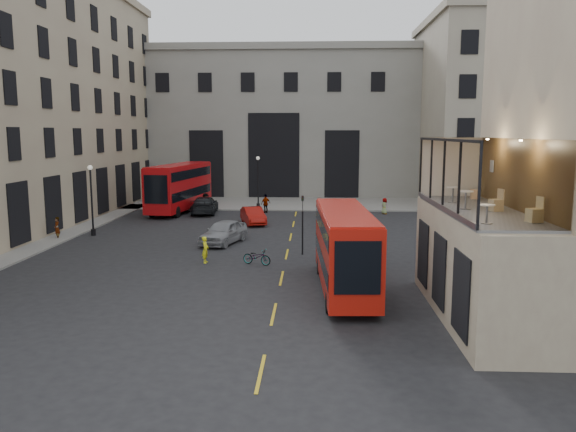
{
  "coord_description": "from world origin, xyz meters",
  "views": [
    {
      "loc": [
        -0.33,
        -23.19,
        7.74
      ],
      "look_at": [
        -1.77,
        8.58,
        3.0
      ],
      "focal_mm": 35.0,
      "sensor_mm": 36.0,
      "label": 1
    }
  ],
  "objects_px": {
    "bicycle": "(257,257)",
    "cafe_table_mid": "(466,197)",
    "cafe_table_far": "(453,192)",
    "cafe_chair_b": "(496,204)",
    "bus_far": "(180,185)",
    "pedestrian_b": "(206,203)",
    "car_b": "(253,216)",
    "pedestrian_d": "(384,206)",
    "traffic_light_far": "(155,190)",
    "pedestrian_e": "(57,228)",
    "street_lamp_a": "(92,204)",
    "pedestrian_c": "(266,204)",
    "pedestrian_a": "(170,203)",
    "traffic_light_near": "(303,217)",
    "cyclist": "(205,250)",
    "street_lamp_b": "(258,185)",
    "car_a": "(224,232)",
    "car_c": "(205,205)",
    "cafe_chair_c": "(496,204)",
    "cafe_chair_d": "(475,194)",
    "bus_near": "(345,246)",
    "cafe_chair_a": "(535,214)",
    "cafe_table_near": "(487,211)"
  },
  "relations": [
    {
      "from": "pedestrian_a",
      "to": "pedestrian_b",
      "type": "relative_size",
      "value": 0.84
    },
    {
      "from": "cyclist",
      "to": "cafe_chair_d",
      "type": "relative_size",
      "value": 1.91
    },
    {
      "from": "traffic_light_far",
      "to": "cafe_table_far",
      "type": "distance_m",
      "value": 33.24
    },
    {
      "from": "cyclist",
      "to": "cafe_table_mid",
      "type": "relative_size",
      "value": 2.09
    },
    {
      "from": "cyclist",
      "to": "pedestrian_d",
      "type": "height_order",
      "value": "cyclist"
    },
    {
      "from": "traffic_light_near",
      "to": "car_c",
      "type": "height_order",
      "value": "traffic_light_near"
    },
    {
      "from": "traffic_light_near",
      "to": "cafe_table_near",
      "type": "height_order",
      "value": "cafe_table_near"
    },
    {
      "from": "cafe_chair_d",
      "to": "cafe_chair_c",
      "type": "bearing_deg",
      "value": -95.01
    },
    {
      "from": "car_b",
      "to": "pedestrian_d",
      "type": "distance_m",
      "value": 13.56
    },
    {
      "from": "cafe_table_far",
      "to": "cafe_chair_b",
      "type": "distance_m",
      "value": 2.53
    },
    {
      "from": "pedestrian_c",
      "to": "cafe_table_mid",
      "type": "relative_size",
      "value": 2.39
    },
    {
      "from": "traffic_light_far",
      "to": "car_b",
      "type": "bearing_deg",
      "value": -23.06
    },
    {
      "from": "pedestrian_e",
      "to": "cafe_chair_a",
      "type": "xyz_separation_m",
      "value": [
        26.5,
        -19.51,
        4.05
      ]
    },
    {
      "from": "car_c",
      "to": "cyclist",
      "type": "relative_size",
      "value": 3.56
    },
    {
      "from": "cyclist",
      "to": "pedestrian_b",
      "type": "relative_size",
      "value": 0.85
    },
    {
      "from": "bicycle",
      "to": "cafe_table_mid",
      "type": "xyz_separation_m",
      "value": [
        9.6,
        -9.01,
        4.64
      ]
    },
    {
      "from": "bicycle",
      "to": "cyclist",
      "type": "height_order",
      "value": "cyclist"
    },
    {
      "from": "traffic_light_far",
      "to": "cafe_chair_c",
      "type": "relative_size",
      "value": 4.24
    },
    {
      "from": "bus_far",
      "to": "pedestrian_b",
      "type": "bearing_deg",
      "value": -15.24
    },
    {
      "from": "cafe_table_far",
      "to": "traffic_light_far",
      "type": "bearing_deg",
      "value": 129.32
    },
    {
      "from": "traffic_light_far",
      "to": "street_lamp_a",
      "type": "distance_m",
      "value": 10.2
    },
    {
      "from": "traffic_light_near",
      "to": "cyclist",
      "type": "relative_size",
      "value": 2.38
    },
    {
      "from": "bus_near",
      "to": "pedestrian_d",
      "type": "distance_m",
      "value": 27.08
    },
    {
      "from": "cafe_table_near",
      "to": "pedestrian_b",
      "type": "bearing_deg",
      "value": 115.78
    },
    {
      "from": "pedestrian_c",
      "to": "traffic_light_far",
      "type": "bearing_deg",
      "value": -26.31
    },
    {
      "from": "pedestrian_b",
      "to": "pedestrian_e",
      "type": "xyz_separation_m",
      "value": [
        -8.2,
        -14.27,
        -0.12
      ]
    },
    {
      "from": "car_a",
      "to": "car_c",
      "type": "height_order",
      "value": "car_a"
    },
    {
      "from": "cafe_chair_b",
      "to": "cafe_chair_c",
      "type": "bearing_deg",
      "value": -105.71
    },
    {
      "from": "pedestrian_a",
      "to": "cafe_chair_c",
      "type": "height_order",
      "value": "cafe_chair_c"
    },
    {
      "from": "car_b",
      "to": "cafe_chair_b",
      "type": "relative_size",
      "value": 5.57
    },
    {
      "from": "traffic_light_near",
      "to": "bus_far",
      "type": "distance_m",
      "value": 22.98
    },
    {
      "from": "bus_far",
      "to": "car_b",
      "type": "height_order",
      "value": "bus_far"
    },
    {
      "from": "pedestrian_e",
      "to": "pedestrian_a",
      "type": "bearing_deg",
      "value": 142.14
    },
    {
      "from": "traffic_light_near",
      "to": "pedestrian_e",
      "type": "bearing_deg",
      "value": 166.57
    },
    {
      "from": "cafe_table_near",
      "to": "pedestrian_a",
      "type": "bearing_deg",
      "value": 119.95
    },
    {
      "from": "traffic_light_far",
      "to": "pedestrian_e",
      "type": "relative_size",
      "value": 2.3
    },
    {
      "from": "street_lamp_b",
      "to": "bus_far",
      "type": "relative_size",
      "value": 0.45
    },
    {
      "from": "car_a",
      "to": "pedestrian_d",
      "type": "bearing_deg",
      "value": 65.45
    },
    {
      "from": "street_lamp_a",
      "to": "bus_far",
      "type": "relative_size",
      "value": 0.45
    },
    {
      "from": "pedestrian_d",
      "to": "cafe_table_far",
      "type": "xyz_separation_m",
      "value": [
        -0.5,
        -28.0,
        4.29
      ]
    },
    {
      "from": "pedestrian_d",
      "to": "pedestrian_c",
      "type": "bearing_deg",
      "value": 51.04
    },
    {
      "from": "pedestrian_a",
      "to": "car_b",
      "type": "bearing_deg",
      "value": -46.73
    },
    {
      "from": "street_lamp_a",
      "to": "pedestrian_d",
      "type": "height_order",
      "value": "street_lamp_a"
    },
    {
      "from": "car_b",
      "to": "pedestrian_d",
      "type": "height_order",
      "value": "pedestrian_d"
    },
    {
      "from": "traffic_light_near",
      "to": "cafe_chair_a",
      "type": "height_order",
      "value": "cafe_chair_a"
    },
    {
      "from": "cafe_chair_d",
      "to": "pedestrian_b",
      "type": "bearing_deg",
      "value": 124.26
    },
    {
      "from": "pedestrian_c",
      "to": "cafe_chair_b",
      "type": "relative_size",
      "value": 2.32
    },
    {
      "from": "bicycle",
      "to": "cafe_chair_c",
      "type": "height_order",
      "value": "cafe_chair_c"
    },
    {
      "from": "pedestrian_b",
      "to": "cafe_table_far",
      "type": "xyz_separation_m",
      "value": [
        16.8,
        -28.21,
        4.13
      ]
    },
    {
      "from": "street_lamp_b",
      "to": "cafe_chair_b",
      "type": "xyz_separation_m",
      "value": [
        13.2,
        -33.85,
        2.44
      ]
    }
  ]
}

